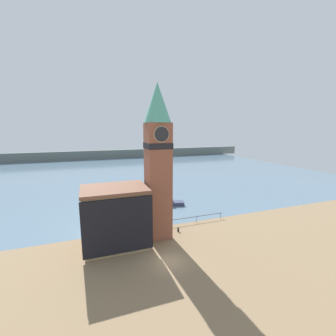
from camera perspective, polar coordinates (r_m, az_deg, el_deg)
name	(u,v)px	position (r m, az deg, el deg)	size (l,w,h in m)	color
ground_plane	(170,262)	(32.43, 0.40, -22.71)	(160.00, 160.00, 0.00)	#846B4C
water	(112,170)	(98.40, -13.98, -0.58)	(160.00, 120.00, 0.00)	slate
far_shoreline	(105,154)	(137.52, -15.78, 3.33)	(180.00, 3.00, 5.00)	slate
pier_railing	(196,217)	(43.93, 7.20, -12.25)	(11.30, 0.08, 1.09)	#333338
clock_tower	(158,158)	(35.01, -2.58, 2.43)	(4.17, 4.17, 24.31)	brown
pier_building	(115,217)	(35.19, -13.20, -11.94)	(9.57, 7.28, 9.03)	tan
boat_near	(171,203)	(52.49, 0.74, -8.83)	(5.79, 3.18, 1.61)	#333856
mooring_bollard_near	(178,229)	(40.14, 2.61, -15.26)	(0.33, 0.33, 0.76)	black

